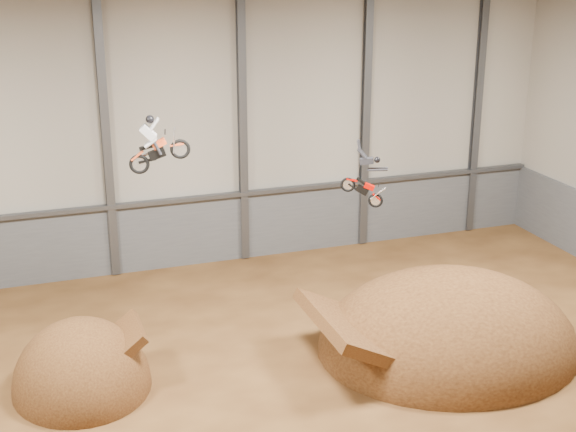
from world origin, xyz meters
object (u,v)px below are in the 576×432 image
at_px(takeoff_ramp, 83,386).
at_px(fmx_rider_b, 359,173).
at_px(fmx_rider_a, 162,138).
at_px(landing_ramp, 447,348).

xyz_separation_m(takeoff_ramp, fmx_rider_b, (10.97, 0.04, 7.19)).
bearing_deg(fmx_rider_b, takeoff_ramp, -151.73).
xyz_separation_m(takeoff_ramp, fmx_rider_a, (3.68, 1.41, 8.84)).
bearing_deg(takeoff_ramp, fmx_rider_a, 20.98).
xyz_separation_m(landing_ramp, fmx_rider_a, (-10.63, 3.18, 8.84)).
relative_size(fmx_rider_a, fmx_rider_b, 0.97).
xyz_separation_m(takeoff_ramp, landing_ramp, (14.31, -1.77, 0.00)).
distance_m(takeoff_ramp, fmx_rider_a, 9.68).
bearing_deg(takeoff_ramp, landing_ramp, -7.05).
distance_m(takeoff_ramp, landing_ramp, 14.42).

